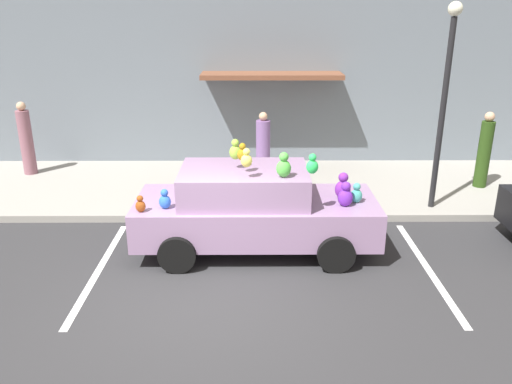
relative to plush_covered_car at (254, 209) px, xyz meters
The scene contains 11 objects.
ground_plane 2.09m from the plush_covered_car, 114.54° to the right, with size 60.00×60.00×0.00m, color #2D2D30.
sidewalk 3.42m from the plush_covered_car, 103.87° to the left, with size 24.00×4.00×0.15m, color gray.
storefront_building 5.95m from the plush_covered_car, 98.32° to the left, with size 24.00×1.25×6.40m.
parking_stripe_front 3.17m from the plush_covered_car, 14.25° to the right, with size 0.12×3.60×0.01m, color silver.
parking_stripe_rear 2.86m from the plush_covered_car, 164.03° to the right, with size 0.12×3.60×0.01m, color silver.
plush_covered_car is the anchor object (origin of this frame).
teddy_bear_on_sidewalk 2.16m from the plush_covered_car, 122.65° to the left, with size 0.40×0.33×0.77m.
street_lamp_post 4.61m from the plush_covered_car, 24.49° to the left, with size 0.28×0.28×4.16m.
pedestrian_near_shopfront 7.08m from the plush_covered_car, 144.28° to the left, with size 0.33×0.33×1.85m.
pedestrian_walking_past 3.91m from the plush_covered_car, 86.45° to the left, with size 0.35×0.35×1.63m.
pedestrian_by_lamp 6.22m from the plush_covered_car, 29.42° to the left, with size 0.30×0.30×1.80m.
Camera 1 is at (0.79, -6.81, 4.23)m, focal length 36.13 mm.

